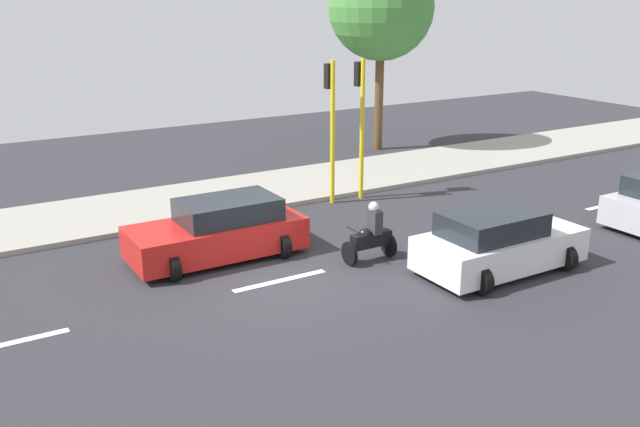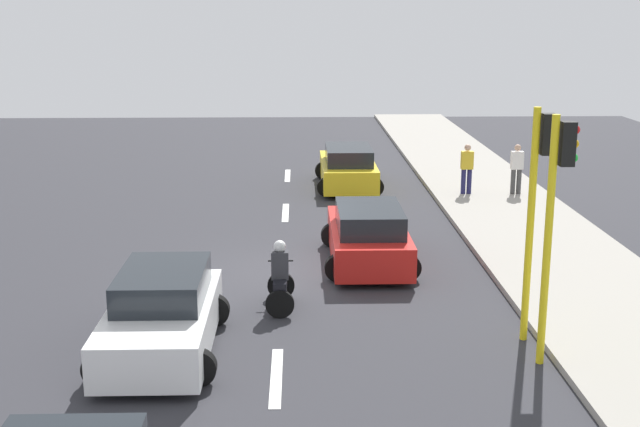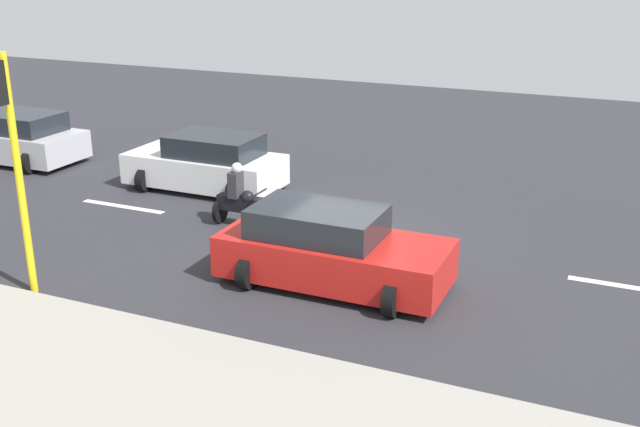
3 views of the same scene
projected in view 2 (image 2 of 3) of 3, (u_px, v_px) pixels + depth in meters
name	position (u px, v px, depth m)	size (l,w,h in m)	color
ground_plane	(282.00, 273.00, 20.16)	(40.00, 60.00, 0.10)	#2D2D33
sidewalk	(566.00, 266.00, 20.31)	(4.00, 60.00, 0.15)	#9E998E
lane_stripe_north	(276.00, 377.00, 14.32)	(0.20, 2.40, 0.01)	white
lane_stripe_mid	(282.00, 271.00, 20.14)	(0.20, 2.40, 0.01)	white
lane_stripe_south	(286.00, 213.00, 25.97)	(0.20, 2.40, 0.01)	white
lane_stripe_far_south	(288.00, 176.00, 31.79)	(0.20, 2.40, 0.01)	white
car_white	(162.00, 315.00, 15.25)	(2.28, 4.17, 1.52)	white
car_yellow_cab	(348.00, 168.00, 29.50)	(2.30, 4.56, 1.52)	yellow
car_red	(368.00, 236.00, 20.60)	(2.28, 4.39, 1.52)	red
motorcycle	(280.00, 280.00, 17.48)	(0.60, 1.30, 1.53)	black
pedestrian_near_signal	(467.00, 167.00, 27.79)	(0.40, 0.24, 1.69)	#1E1E4C
pedestrian_by_tree	(517.00, 167.00, 27.77)	(0.40, 0.24, 1.69)	#3F3F3F
traffic_light_corner	(537.00, 192.00, 15.29)	(0.49, 0.24, 4.50)	yellow
traffic_light_midblock	(556.00, 205.00, 14.21)	(0.49, 0.24, 4.50)	yellow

